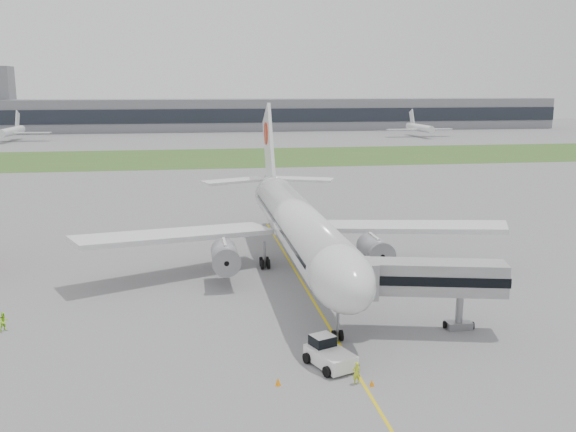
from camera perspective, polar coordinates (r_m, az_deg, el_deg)
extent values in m
plane|color=gray|center=(66.79, 1.41, -6.14)|extent=(600.00, 600.00, 0.00)
cube|color=#335B22|center=(184.04, -5.43, 5.21)|extent=(600.00, 50.00, 0.02)
cube|color=slate|center=(293.07, -6.89, 8.92)|extent=(320.00, 22.00, 14.00)
cube|color=#21242F|center=(282.09, -6.80, 8.82)|extent=(320.00, 0.60, 6.00)
cylinder|color=silver|center=(69.14, 0.83, -0.71)|extent=(5.00, 38.00, 5.00)
ellipsoid|color=silver|center=(50.66, 4.65, -5.36)|extent=(5.00, 11.00, 5.00)
cube|color=black|center=(49.47, 4.94, -4.70)|extent=(3.20, 1.54, 1.14)
cone|color=silver|center=(90.39, -1.57, 2.72)|extent=(5.00, 10.53, 6.16)
cube|color=silver|center=(70.38, -9.95, -1.67)|extent=(22.13, 13.52, 1.70)
cube|color=silver|center=(74.57, 10.45, -0.94)|extent=(22.13, 13.52, 1.70)
cylinder|color=gray|center=(66.45, -5.63, -3.59)|extent=(2.70, 5.20, 2.70)
cylinder|color=gray|center=(69.20, 7.73, -3.02)|extent=(2.70, 5.20, 2.70)
cube|color=silver|center=(91.22, -1.72, 6.03)|extent=(0.45, 10.90, 12.76)
cylinder|color=#B9270A|center=(92.04, -1.80, 7.33)|extent=(0.60, 3.20, 3.20)
cube|color=silver|center=(92.28, -4.86, 3.12)|extent=(9.54, 6.34, 0.35)
cube|color=silver|center=(93.54, 1.27, 3.27)|extent=(9.54, 6.34, 0.35)
cylinder|color=gray|center=(52.44, 4.44, -9.44)|extent=(0.24, 0.24, 3.10)
cylinder|color=black|center=(72.80, -2.08, -4.19)|extent=(1.40, 1.10, 1.10)
cylinder|color=black|center=(73.81, 2.87, -3.97)|extent=(1.40, 1.10, 1.10)
cube|color=white|center=(48.29, 3.80, -12.42)|extent=(3.55, 4.56, 1.07)
cube|color=white|center=(48.75, 3.09, -11.03)|extent=(2.02, 1.92, 0.89)
cube|color=black|center=(48.73, 3.09, -10.98)|extent=(2.08, 1.98, 0.76)
cylinder|color=black|center=(48.83, 1.69, -12.52)|extent=(0.59, 0.86, 0.80)
cylinder|color=black|center=(50.05, 4.08, -11.92)|extent=(0.59, 0.86, 0.80)
cylinder|color=black|center=(46.80, 3.49, -13.65)|extent=(0.59, 0.86, 0.80)
cylinder|color=black|center=(48.07, 5.94, -12.98)|extent=(0.59, 0.86, 0.80)
cube|color=#9F9FA2|center=(54.89, 12.49, -5.33)|extent=(12.73, 5.48, 2.67)
cube|color=black|center=(54.89, 12.49, -5.33)|extent=(12.92, 5.61, 0.80)
cube|color=#9F9FA2|center=(53.50, 6.46, -5.57)|extent=(2.31, 3.02, 3.02)
cylinder|color=gray|center=(56.65, 14.99, -8.04)|extent=(0.62, 0.62, 3.38)
cube|color=gray|center=(57.12, 14.92, -9.34)|extent=(2.36, 1.71, 0.62)
cylinder|color=black|center=(56.92, 13.76, -9.36)|extent=(0.40, 0.67, 0.62)
cylinder|color=black|center=(57.35, 16.07, -9.33)|extent=(0.40, 0.67, 0.62)
cone|color=orange|center=(45.61, -0.89, -14.49)|extent=(0.42, 0.42, 0.58)
cone|color=orange|center=(45.91, 7.47, -14.47)|extent=(0.36, 0.36, 0.49)
imported|color=#BEDA24|center=(45.90, 6.10, -13.69)|extent=(0.63, 0.46, 1.59)
imported|color=#AFFF2A|center=(59.53, -23.93, -8.59)|extent=(1.01, 1.00, 1.65)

